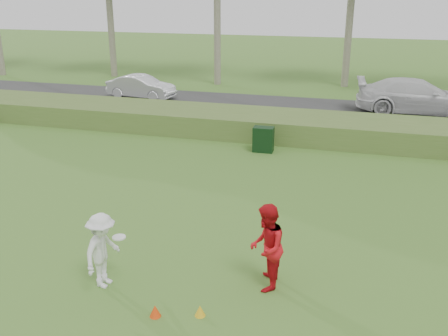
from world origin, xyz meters
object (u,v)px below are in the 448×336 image
(utility_cabinet, at_px, (263,139))
(car_right, at_px, (417,96))
(player_red, at_px, (266,247))
(cone_orange, at_px, (155,311))
(player_white, at_px, (103,250))
(car_mid, at_px, (141,87))
(cone_yellow, at_px, (200,311))

(utility_cabinet, distance_m, car_right, 9.98)
(player_red, relative_size, cone_orange, 7.66)
(player_red, bearing_deg, player_white, -80.67)
(cone_orange, distance_m, car_right, 19.46)
(car_mid, bearing_deg, cone_orange, -148.12)
(player_red, xyz_separation_m, cone_orange, (-1.78, -1.57, -0.79))
(car_mid, bearing_deg, cone_yellow, -145.76)
(cone_yellow, height_order, utility_cabinet, utility_cabinet)
(cone_yellow, xyz_separation_m, car_right, (4.93, 18.32, 0.78))
(player_white, distance_m, player_red, 3.33)
(car_mid, bearing_deg, player_red, -141.42)
(player_red, height_order, utility_cabinet, player_red)
(player_white, bearing_deg, player_red, -70.15)
(player_white, xyz_separation_m, car_mid, (-7.34, 17.41, -0.11))
(player_red, bearing_deg, car_right, 161.08)
(player_red, height_order, cone_orange, player_red)
(player_red, distance_m, car_right, 17.46)
(cone_orange, bearing_deg, player_red, 41.34)
(cone_orange, height_order, car_right, car_right)
(player_red, bearing_deg, car_mid, -153.28)
(cone_orange, relative_size, car_mid, 0.06)
(cone_yellow, bearing_deg, player_red, 53.32)
(player_red, xyz_separation_m, utility_cabinet, (-1.97, 8.99, -0.44))
(player_white, distance_m, car_mid, 18.89)
(player_red, distance_m, cone_yellow, 1.82)
(car_mid, bearing_deg, utility_cabinet, -125.29)
(car_mid, bearing_deg, car_right, -82.12)
(cone_yellow, relative_size, car_mid, 0.06)
(utility_cabinet, bearing_deg, cone_orange, -91.27)
(car_mid, distance_m, car_right, 14.52)
(cone_orange, xyz_separation_m, utility_cabinet, (-0.19, 10.56, 0.36))
(utility_cabinet, distance_m, car_mid, 11.43)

